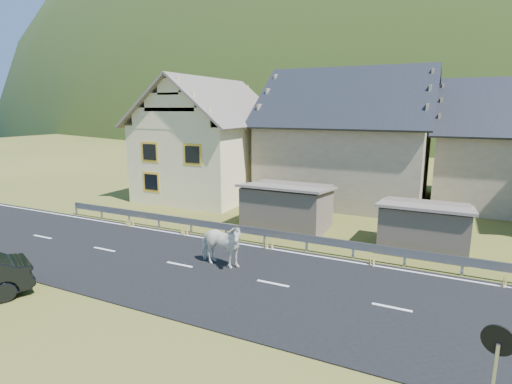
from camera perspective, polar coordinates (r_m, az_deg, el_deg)
The scene contains 12 objects.
ground at distance 14.41m, azimuth 2.44°, elevation -13.07°, with size 160.00×160.00×0.00m, color #414715.
road at distance 14.40m, azimuth 2.44°, elevation -13.00°, with size 60.00×7.00×0.04m, color black.
lane_markings at distance 14.39m, azimuth 2.44°, elevation -12.91°, with size 60.00×6.60×0.01m, color silver.
guardrail at distance 17.41m, azimuth 7.26°, elevation -6.68°, with size 28.10×0.09×0.75m.
shed_left at distance 20.46m, azimuth 4.49°, elevation -2.23°, with size 4.30×3.30×2.40m, color #6C5D50.
shed_right at distance 18.74m, azimuth 22.83°, elevation -4.79°, with size 3.80×2.90×2.20m, color #6C5D50.
house_cream at distance 28.43m, azimuth -6.63°, elevation 8.34°, with size 7.80×9.80×8.30m.
house_stone_a at distance 27.75m, azimuth 13.00°, elevation 8.60°, with size 10.80×9.80×8.90m.
mountain at distance 193.79m, azimuth 25.34°, elevation 3.01°, with size 440.00×280.00×260.00m, color #1D350E.
conifer_patch at distance 136.02m, azimuth -0.66°, elevation 11.85°, with size 76.00×50.00×28.00m, color black.
horse at distance 15.57m, azimuth -5.14°, elevation -7.48°, with size 2.10×0.96×1.77m, color white.
traffic_mirror at distance 9.22m, azimuth 31.13°, elevation -19.20°, with size 0.58×0.24×2.15m.
Camera 1 is at (5.10, -12.03, 6.08)m, focal length 28.00 mm.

